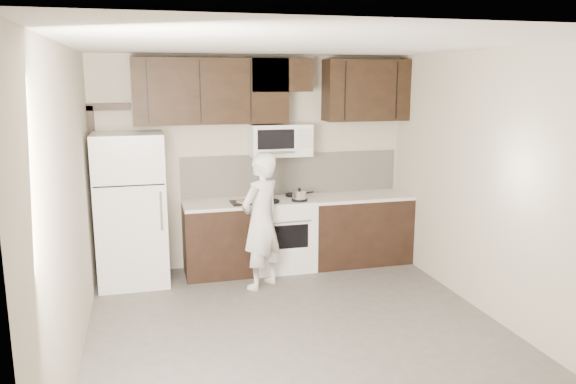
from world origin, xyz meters
name	(u,v)px	position (x,y,z in m)	size (l,w,h in m)	color
floor	(302,335)	(0.00, 0.00, 0.00)	(4.50, 4.50, 0.00)	#514E4C
back_wall	(254,162)	(0.00, 2.25, 1.35)	(4.00, 4.00, 0.00)	#BCB3A0
ceiling	(304,45)	(0.00, 0.00, 2.70)	(4.50, 4.50, 0.00)	white
counter_run	(305,232)	(0.60, 1.94, 0.46)	(2.95, 0.64, 0.91)	black
stove	(283,233)	(0.30, 1.94, 0.46)	(0.76, 0.66, 0.94)	white
backsplash	(292,174)	(0.50, 2.24, 1.18)	(2.90, 0.02, 0.54)	beige
upper_cabinets	(272,89)	(0.21, 2.08, 2.28)	(3.48, 0.35, 0.78)	black
microwave	(280,140)	(0.30, 2.06, 1.65)	(0.76, 0.42, 0.40)	white
refrigerator	(131,209)	(-1.55, 1.89, 0.90)	(0.80, 0.76, 1.80)	white
door_trim	(98,177)	(-1.92, 2.21, 1.25)	(0.50, 0.08, 2.12)	black
saucepan	(300,195)	(0.48, 1.79, 0.98)	(0.29, 0.18, 0.17)	silver
baking_tray	(246,202)	(-0.19, 1.83, 0.92)	(0.36, 0.27, 0.02)	black
pizza	(246,201)	(-0.19, 1.83, 0.94)	(0.24, 0.24, 0.02)	tan
person	(261,221)	(-0.11, 1.35, 0.80)	(0.58, 0.38, 1.59)	white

